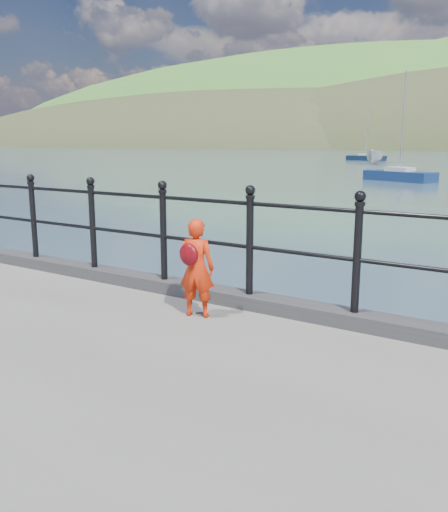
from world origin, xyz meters
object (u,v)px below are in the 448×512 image
Objects in this scene: railing at (204,229)px; sailboat_port at (399,176)px; launch_white at (375,157)px; sailboat_left at (366,158)px; child at (196,267)px.

sailboat_port is (-7.14, 34.37, -1.48)m from railing.
railing is at bearing -55.75° from sailboat_port.
launch_white is 0.62× the size of sailboat_port.
sailboat_port is (10.06, -25.82, -0.59)m from launch_white.
railing is at bearing -63.55° from sailboat_left.
sailboat_port is (15.72, -39.63, 0.00)m from sailboat_left.
child is 0.13× the size of sailboat_left.
sailboat_port reaches higher than railing.
railing reaches higher than child.
railing is 62.61m from launch_white.
launch_white is 27.72m from sailboat_port.
launch_white is at bearing 133.80° from sailboat_port.
railing is at bearing -81.62° from launch_white.
railing is 0.72m from child.
sailboat_left is (-23.16, 74.59, -1.19)m from child.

